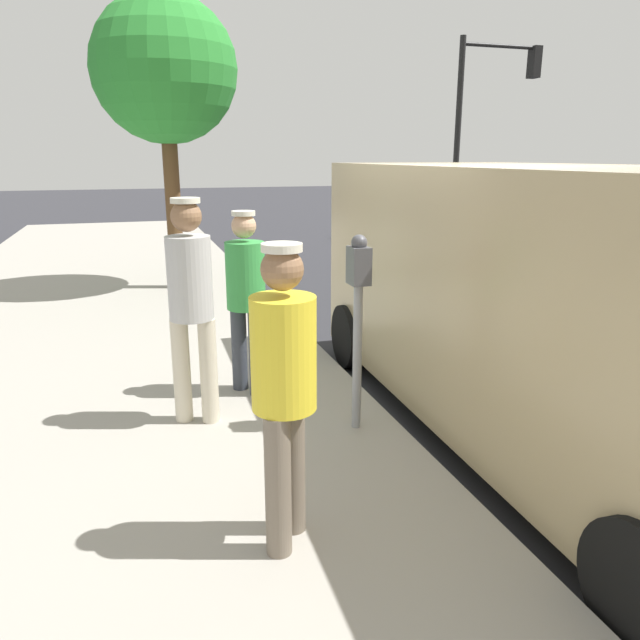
{
  "coord_description": "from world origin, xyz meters",
  "views": [
    {
      "loc": [
        2.93,
        4.54,
        2.22
      ],
      "look_at": [
        1.65,
        0.48,
        1.05
      ],
      "focal_mm": 33.57,
      "sensor_mm": 36.0,
      "label": 1
    }
  ],
  "objects": [
    {
      "name": "sidewalk_slab",
      "position": [
        3.5,
        0.0,
        0.07
      ],
      "size": [
        5.0,
        32.0,
        0.15
      ],
      "primitive_type": "cube",
      "color": "#9E998E",
      "rests_on": "ground"
    },
    {
      "name": "traffic_light_corner",
      "position": [
        -6.41,
        -10.26,
        3.52
      ],
      "size": [
        2.48,
        0.42,
        5.2
      ],
      "color": "black",
      "rests_on": "ground"
    },
    {
      "name": "pedestrian_in_yellow",
      "position": [
        2.24,
        1.72,
        1.1
      ],
      "size": [
        0.34,
        0.34,
        1.66
      ],
      "color": "#726656",
      "rests_on": "sidewalk_slab"
    },
    {
      "name": "street_tree",
      "position": [
        2.26,
        -5.3,
        3.44
      ],
      "size": [
        2.17,
        2.17,
        4.41
      ],
      "color": "brown",
      "rests_on": "sidewalk_slab"
    },
    {
      "name": "pedestrian_in_gray",
      "position": [
        2.53,
        -0.02,
        1.17
      ],
      "size": [
        0.34,
        0.34,
        1.78
      ],
      "color": "beige",
      "rests_on": "sidewalk_slab"
    },
    {
      "name": "parked_van",
      "position": [
        -0.15,
        0.81,
        1.15
      ],
      "size": [
        2.22,
        5.24,
        2.15
      ],
      "color": "tan",
      "rests_on": "ground"
    },
    {
      "name": "ground_plane",
      "position": [
        0.0,
        0.0,
        0.0
      ],
      "size": [
        80.0,
        80.0,
        0.0
      ],
      "primitive_type": "plane",
      "color": "#2D2D33"
    },
    {
      "name": "pedestrian_in_green",
      "position": [
        2.02,
        -0.51,
        1.08
      ],
      "size": [
        0.34,
        0.34,
        1.62
      ],
      "color": "#383D47",
      "rests_on": "sidewalk_slab"
    },
    {
      "name": "parking_meter_near",
      "position": [
        1.35,
        0.48,
        1.18
      ],
      "size": [
        0.14,
        0.18,
        1.52
      ],
      "color": "gray",
      "rests_on": "sidewalk_slab"
    }
  ]
}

